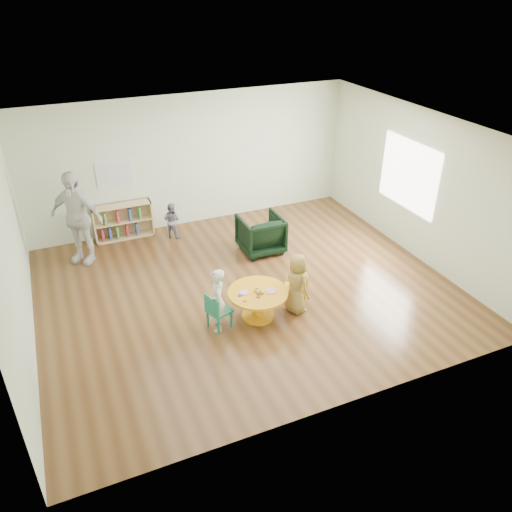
{
  "coord_description": "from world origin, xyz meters",
  "views": [
    {
      "loc": [
        -2.76,
        -6.83,
        4.89
      ],
      "look_at": [
        0.05,
        -0.3,
        0.81
      ],
      "focal_mm": 35.0,
      "sensor_mm": 36.0,
      "label": 1
    }
  ],
  "objects_px": {
    "kid_chair_right": "(299,287)",
    "toddler": "(172,220)",
    "adult_caretaker": "(77,218)",
    "bookshelf": "(122,221)",
    "child_right": "(297,284)",
    "child_left": "(218,300)",
    "armchair": "(261,234)",
    "activity_table": "(258,299)",
    "kid_chair_left": "(217,311)"
  },
  "relations": [
    {
      "from": "kid_chair_right",
      "to": "toddler",
      "type": "distance_m",
      "value": 3.46
    },
    {
      "from": "toddler",
      "to": "adult_caretaker",
      "type": "xyz_separation_m",
      "value": [
        -1.84,
        -0.26,
        0.52
      ]
    },
    {
      "from": "bookshelf",
      "to": "child_right",
      "type": "relative_size",
      "value": 1.16
    },
    {
      "from": "child_left",
      "to": "adult_caretaker",
      "type": "height_order",
      "value": "adult_caretaker"
    },
    {
      "from": "child_right",
      "to": "adult_caretaker",
      "type": "height_order",
      "value": "adult_caretaker"
    },
    {
      "from": "child_left",
      "to": "armchair",
      "type": "bearing_deg",
      "value": 158.44
    },
    {
      "from": "toddler",
      "to": "kid_chair_right",
      "type": "bearing_deg",
      "value": 156.48
    },
    {
      "from": "activity_table",
      "to": "kid_chair_right",
      "type": "relative_size",
      "value": 1.55
    },
    {
      "from": "bookshelf",
      "to": "child_left",
      "type": "distance_m",
      "value": 3.81
    },
    {
      "from": "armchair",
      "to": "child_right",
      "type": "xyz_separation_m",
      "value": [
        -0.29,
        -2.09,
        0.14
      ]
    },
    {
      "from": "armchair",
      "to": "toddler",
      "type": "bearing_deg",
      "value": -41.03
    },
    {
      "from": "activity_table",
      "to": "child_left",
      "type": "height_order",
      "value": "child_left"
    },
    {
      "from": "child_right",
      "to": "kid_chair_left",
      "type": "bearing_deg",
      "value": 76.48
    },
    {
      "from": "child_left",
      "to": "toddler",
      "type": "height_order",
      "value": "child_left"
    },
    {
      "from": "kid_chair_right",
      "to": "adult_caretaker",
      "type": "distance_m",
      "value": 4.34
    },
    {
      "from": "activity_table",
      "to": "child_right",
      "type": "relative_size",
      "value": 0.93
    },
    {
      "from": "kid_chair_left",
      "to": "child_right",
      "type": "distance_m",
      "value": 1.36
    },
    {
      "from": "activity_table",
      "to": "armchair",
      "type": "bearing_deg",
      "value": 65.05
    },
    {
      "from": "child_right",
      "to": "adult_caretaker",
      "type": "xyz_separation_m",
      "value": [
        -3.01,
        3.1,
        0.39
      ]
    },
    {
      "from": "kid_chair_right",
      "to": "armchair",
      "type": "relative_size",
      "value": 0.75
    },
    {
      "from": "adult_caretaker",
      "to": "child_left",
      "type": "bearing_deg",
      "value": -22.27
    },
    {
      "from": "kid_chair_left",
      "to": "toddler",
      "type": "relative_size",
      "value": 0.8
    },
    {
      "from": "child_left",
      "to": "child_right",
      "type": "relative_size",
      "value": 1.01
    },
    {
      "from": "bookshelf",
      "to": "armchair",
      "type": "bearing_deg",
      "value": -35.06
    },
    {
      "from": "activity_table",
      "to": "child_right",
      "type": "height_order",
      "value": "child_right"
    },
    {
      "from": "kid_chair_right",
      "to": "toddler",
      "type": "bearing_deg",
      "value": 38.94
    },
    {
      "from": "kid_chair_left",
      "to": "child_right",
      "type": "relative_size",
      "value": 0.59
    },
    {
      "from": "activity_table",
      "to": "child_left",
      "type": "xyz_separation_m",
      "value": [
        -0.69,
        -0.04,
        0.19
      ]
    },
    {
      "from": "child_right",
      "to": "adult_caretaker",
      "type": "relative_size",
      "value": 0.57
    },
    {
      "from": "bookshelf",
      "to": "armchair",
      "type": "height_order",
      "value": "same"
    },
    {
      "from": "armchair",
      "to": "adult_caretaker",
      "type": "distance_m",
      "value": 3.49
    },
    {
      "from": "adult_caretaker",
      "to": "bookshelf",
      "type": "bearing_deg",
      "value": 75.87
    },
    {
      "from": "child_right",
      "to": "kid_chair_right",
      "type": "bearing_deg",
      "value": -48.21
    },
    {
      "from": "kid_chair_left",
      "to": "kid_chair_right",
      "type": "height_order",
      "value": "kid_chair_right"
    },
    {
      "from": "activity_table",
      "to": "adult_caretaker",
      "type": "bearing_deg",
      "value": 128.13
    },
    {
      "from": "kid_chair_left",
      "to": "adult_caretaker",
      "type": "relative_size",
      "value": 0.34
    },
    {
      "from": "child_left",
      "to": "activity_table",
      "type": "bearing_deg",
      "value": 110.12
    },
    {
      "from": "armchair",
      "to": "child_left",
      "type": "relative_size",
      "value": 0.78
    },
    {
      "from": "kid_chair_right",
      "to": "bookshelf",
      "type": "xyz_separation_m",
      "value": [
        -2.24,
        3.61,
        0.03
      ]
    },
    {
      "from": "bookshelf",
      "to": "child_right",
      "type": "height_order",
      "value": "child_right"
    },
    {
      "from": "armchair",
      "to": "child_left",
      "type": "height_order",
      "value": "child_left"
    },
    {
      "from": "bookshelf",
      "to": "child_left",
      "type": "height_order",
      "value": "child_left"
    },
    {
      "from": "child_right",
      "to": "child_left",
      "type": "bearing_deg",
      "value": 77.34
    },
    {
      "from": "kid_chair_left",
      "to": "child_left",
      "type": "bearing_deg",
      "value": 9.45
    },
    {
      "from": "bookshelf",
      "to": "kid_chair_left",
      "type": "bearing_deg",
      "value": -78.18
    },
    {
      "from": "bookshelf",
      "to": "armchair",
      "type": "distance_m",
      "value": 2.94
    },
    {
      "from": "toddler",
      "to": "bookshelf",
      "type": "bearing_deg",
      "value": 21.32
    },
    {
      "from": "kid_chair_right",
      "to": "child_right",
      "type": "xyz_separation_m",
      "value": [
        -0.13,
        -0.16,
        0.19
      ]
    },
    {
      "from": "bookshelf",
      "to": "adult_caretaker",
      "type": "bearing_deg",
      "value": -143.09
    },
    {
      "from": "kid_chair_left",
      "to": "bookshelf",
      "type": "relative_size",
      "value": 0.51
    }
  ]
}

